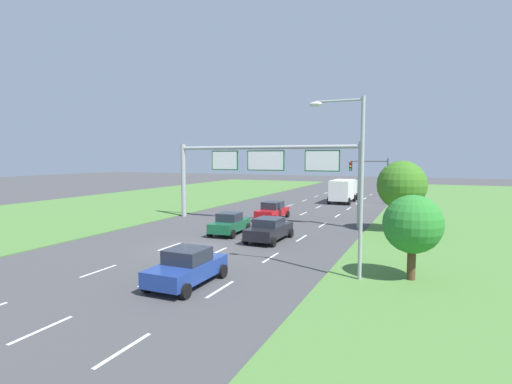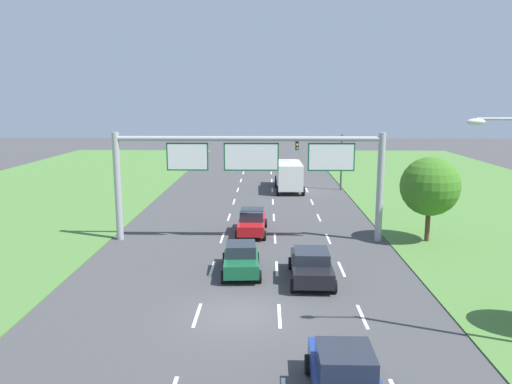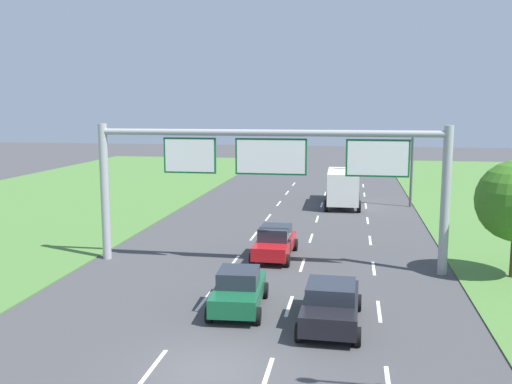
{
  "view_description": "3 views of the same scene",
  "coord_description": "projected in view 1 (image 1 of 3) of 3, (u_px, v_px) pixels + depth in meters",
  "views": [
    {
      "loc": [
        13.48,
        -20.93,
        5.76
      ],
      "look_at": [
        -0.86,
        11.87,
        2.62
      ],
      "focal_mm": 28.0,
      "sensor_mm": 36.0,
      "label": 1
    },
    {
      "loc": [
        1.19,
        -19.81,
        8.99
      ],
      "look_at": [
        0.48,
        12.7,
        2.98
      ],
      "focal_mm": 35.0,
      "sensor_mm": 36.0,
      "label": 2
    },
    {
      "loc": [
        4.07,
        -15.63,
        7.84
      ],
      "look_at": [
        -0.91,
        13.85,
        3.36
      ],
      "focal_mm": 40.0,
      "sensor_mm": 36.0,
      "label": 3
    }
  ],
  "objects": [
    {
      "name": "lane_dashes_slip",
      "position": [
        322.0,
        225.0,
        33.84
      ],
      "size": [
        0.14,
        62.4,
        0.01
      ],
      "color": "white",
      "rests_on": "ground_plane"
    },
    {
      "name": "car_lead_silver",
      "position": [
        269.0,
        229.0,
        27.44
      ],
      "size": [
        2.25,
        4.5,
        1.59
      ],
      "rotation": [
        0.0,
        0.0,
        -0.02
      ],
      "color": "black",
      "rests_on": "ground_plane"
    },
    {
      "name": "box_truck",
      "position": [
        344.0,
        190.0,
        51.02
      ],
      "size": [
        2.79,
        7.81,
        2.89
      ],
      "rotation": [
        0.0,
        0.0,
        0.02
      ],
      "color": "silver",
      "rests_on": "ground_plane"
    },
    {
      "name": "street_lamp",
      "position": [
        353.0,
        172.0,
        18.38
      ],
      "size": [
        2.61,
        0.32,
        8.5
      ],
      "color": "#9EA0A5",
      "rests_on": "ground_plane"
    },
    {
      "name": "grass_verge_left",
      "position": [
        76.0,
        211.0,
        42.49
      ],
      "size": [
        24.0,
        120.0,
        0.06
      ],
      "primitive_type": "cube",
      "color": "#4C7A38",
      "rests_on": "ground_plane"
    },
    {
      "name": "roadside_tree_near",
      "position": [
        413.0,
        224.0,
        18.4
      ],
      "size": [
        2.72,
        2.72,
        4.03
      ],
      "color": "#513823",
      "rests_on": "ground_plane"
    },
    {
      "name": "traffic_light_mast",
      "position": [
        371.0,
        172.0,
        49.55
      ],
      "size": [
        4.76,
        0.49,
        5.6
      ],
      "color": "#47494F",
      "rests_on": "ground_plane"
    },
    {
      "name": "car_near_red",
      "position": [
        272.0,
        211.0,
        36.95
      ],
      "size": [
        2.07,
        4.49,
        1.63
      ],
      "rotation": [
        0.0,
        0.0,
        -0.02
      ],
      "color": "red",
      "rests_on": "ground_plane"
    },
    {
      "name": "lane_dashes_inner_right",
      "position": [
        284.0,
        222.0,
        35.24
      ],
      "size": [
        0.14,
        62.4,
        0.01
      ],
      "color": "white",
      "rests_on": "ground_plane"
    },
    {
      "name": "roadside_tree_mid",
      "position": [
        402.0,
        185.0,
        30.52
      ],
      "size": [
        3.73,
        3.73,
        5.49
      ],
      "color": "#513823",
      "rests_on": "ground_plane"
    },
    {
      "name": "sign_gantry",
      "position": [
        266.0,
        166.0,
        35.02
      ],
      "size": [
        17.24,
        0.44,
        7.0
      ],
      "color": "#9EA0A5",
      "rests_on": "ground_plane"
    },
    {
      "name": "ground_plane",
      "position": [
        193.0,
        249.0,
        24.99
      ],
      "size": [
        200.0,
        200.0,
        0.0
      ],
      "primitive_type": "plane",
      "color": "#424244"
    },
    {
      "name": "lane_dashes_inner_left",
      "position": [
        248.0,
        220.0,
        36.64
      ],
      "size": [
        0.14,
        62.4,
        0.01
      ],
      "color": "white",
      "rests_on": "ground_plane"
    },
    {
      "name": "car_far_ahead",
      "position": [
        230.0,
        224.0,
        29.82
      ],
      "size": [
        2.22,
        4.16,
        1.62
      ],
      "rotation": [
        0.0,
        0.0,
        0.06
      ],
      "color": "#145633",
      "rests_on": "ground_plane"
    },
    {
      "name": "car_mid_lane",
      "position": [
        187.0,
        267.0,
        17.99
      ],
      "size": [
        2.2,
        4.24,
        1.65
      ],
      "rotation": [
        0.0,
        0.0,
        -0.01
      ],
      "color": "navy",
      "rests_on": "ground_plane"
    }
  ]
}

